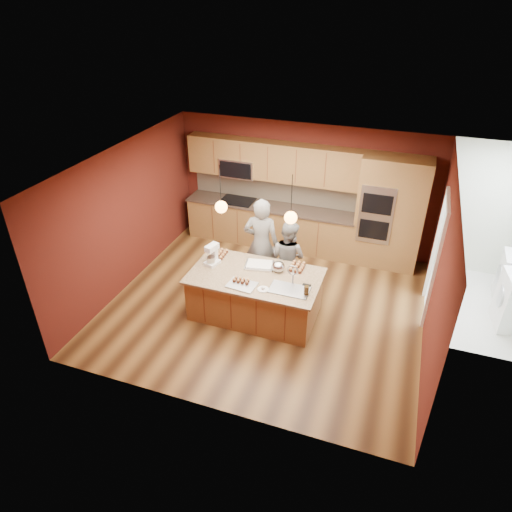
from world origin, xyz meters
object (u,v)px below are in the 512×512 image
at_px(mixing_bowl, 278,267).
at_px(stand_mixer, 212,256).
at_px(island, 256,294).
at_px(person_left, 261,244).
at_px(person_right, 288,257).

bearing_deg(mixing_bowl, stand_mixer, -172.37).
xyz_separation_m(island, person_left, (-0.21, 0.88, 0.49)).
height_order(island, person_left, person_left).
bearing_deg(island, person_left, 103.34).
distance_m(person_left, mixing_bowl, 0.82).
distance_m(island, mixing_bowl, 0.63).
bearing_deg(person_left, mixing_bowl, 122.66).
relative_size(island, person_left, 1.22).
bearing_deg(person_left, stand_mixer, 43.88).
xyz_separation_m(island, person_right, (0.31, 0.88, 0.31)).
relative_size(person_right, mixing_bowl, 6.47).
height_order(island, person_right, person_right).
distance_m(person_left, stand_mixer, 1.02).
relative_size(island, person_right, 1.52).
bearing_deg(island, stand_mixer, 173.62).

